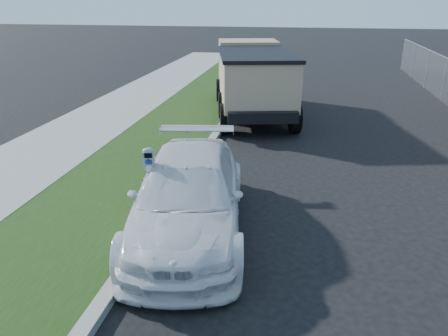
# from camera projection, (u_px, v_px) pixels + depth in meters

# --- Properties ---
(ground) EXTENTS (120.00, 120.00, 0.00)m
(ground) POSITION_uv_depth(u_px,v_px,m) (289.00, 243.00, 8.07)
(ground) COLOR black
(ground) RESTS_ON ground
(streetside) EXTENTS (6.12, 50.00, 0.15)m
(streetside) POSITION_uv_depth(u_px,v_px,m) (66.00, 177.00, 10.81)
(streetside) COLOR gray
(streetside) RESTS_ON ground
(parking_meter) EXTENTS (0.25, 0.19, 1.57)m
(parking_meter) POSITION_uv_depth(u_px,v_px,m) (150.00, 170.00, 7.97)
(parking_meter) COLOR #3F4247
(parking_meter) RESTS_ON ground
(white_wagon) EXTENTS (2.84, 5.31, 1.46)m
(white_wagon) POSITION_uv_depth(u_px,v_px,m) (190.00, 195.00, 8.30)
(white_wagon) COLOR white
(white_wagon) RESTS_ON ground
(dump_truck) EXTENTS (3.81, 6.89, 2.56)m
(dump_truck) POSITION_uv_depth(u_px,v_px,m) (252.00, 76.00, 16.45)
(dump_truck) COLOR black
(dump_truck) RESTS_ON ground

